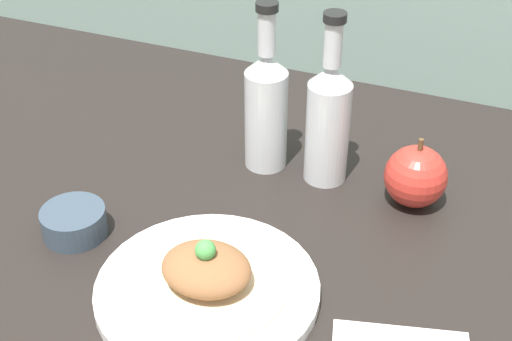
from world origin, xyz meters
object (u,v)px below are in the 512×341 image
(dipping_bowl, at_px, (74,222))
(plated_food, at_px, (207,272))
(plate, at_px, (207,288))
(cider_bottle_right, at_px, (328,119))
(apple, at_px, (416,176))
(cider_bottle_left, at_px, (266,106))

(dipping_bowl, bearing_deg, plated_food, -9.85)
(plate, xyz_separation_m, cider_bottle_right, (0.06, 0.29, 0.09))
(cider_bottle_right, xyz_separation_m, apple, (0.13, -0.01, -0.06))
(plate, relative_size, cider_bottle_left, 1.05)
(dipping_bowl, bearing_deg, plate, -9.85)
(cider_bottle_right, height_order, dipping_bowl, cider_bottle_right)
(plate, distance_m, cider_bottle_right, 0.31)
(plated_food, height_order, apple, apple)
(plated_food, bearing_deg, apple, 55.63)
(cider_bottle_right, bearing_deg, apple, -5.24)
(cider_bottle_right, distance_m, apple, 0.15)
(plate, xyz_separation_m, plated_food, (0.00, 0.00, 0.03))
(plate, distance_m, cider_bottle_left, 0.31)
(cider_bottle_left, bearing_deg, plate, -82.28)
(dipping_bowl, bearing_deg, apple, 30.81)
(cider_bottle_left, distance_m, cider_bottle_right, 0.10)
(cider_bottle_right, distance_m, dipping_bowl, 0.38)
(plate, distance_m, dipping_bowl, 0.22)
(plated_food, bearing_deg, dipping_bowl, 170.15)
(cider_bottle_right, xyz_separation_m, dipping_bowl, (-0.27, -0.25, -0.08))
(plated_food, height_order, cider_bottle_right, cider_bottle_right)
(plate, xyz_separation_m, apple, (0.19, 0.28, 0.03))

